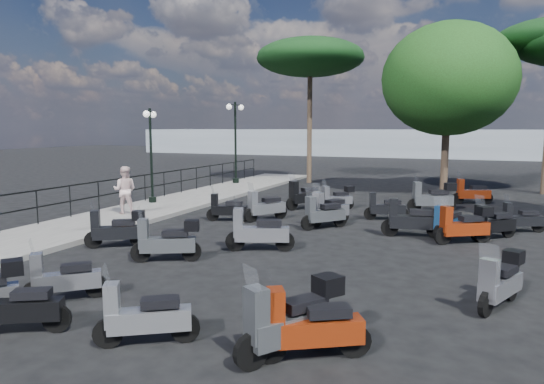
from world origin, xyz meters
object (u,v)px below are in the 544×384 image
at_px(scooter_22, 464,226).
at_px(scooter_14, 258,232).
at_px(pedestrian_far, 125,190).
at_px(scooter_10, 329,210).
at_px(scooter_27, 493,224).
at_px(scooter_12, 310,328).
at_px(scooter_11, 337,198).
at_px(scooter_21, 448,223).
at_px(scooter_5, 304,196).
at_px(lamp_post_2, 235,137).
at_px(scooter_8, 167,241).
at_px(scooter_17, 432,198).
at_px(scooter_4, 227,209).
at_px(scooter_7, 63,279).
at_px(scooter_23, 472,193).
at_px(scooter_15, 411,220).
at_px(lamp_post_1, 151,149).
at_px(pine_2, 310,58).
at_px(scooter_9, 323,214).
at_px(scooter_16, 385,208).
at_px(scooter_20, 500,282).
at_px(scooter_2, 116,230).
at_px(scooter_19, 292,321).
at_px(scooter_13, 144,317).
at_px(scooter_3, 265,207).
at_px(scooter_28, 521,219).
at_px(broadleaf_tree, 448,80).

bearing_deg(scooter_22, scooter_14, 87.19).
xyz_separation_m(pedestrian_far, scooter_14, (6.33, -2.52, -0.50)).
relative_size(scooter_10, scooter_27, 1.25).
height_order(scooter_12, scooter_22, scooter_22).
relative_size(scooter_11, scooter_21, 0.83).
bearing_deg(scooter_5, lamp_post_2, -13.40).
xyz_separation_m(lamp_post_2, scooter_27, (12.76, -9.01, -2.23)).
bearing_deg(scooter_8, scooter_27, -79.55).
relative_size(scooter_17, scooter_22, 1.16).
bearing_deg(scooter_27, scooter_4, 48.14).
height_order(pedestrian_far, scooter_14, pedestrian_far).
bearing_deg(scooter_7, scooter_23, -66.08).
bearing_deg(scooter_14, scooter_15, -68.26).
distance_m(scooter_17, scooter_27, 4.57).
distance_m(lamp_post_1, scooter_5, 6.50).
bearing_deg(pine_2, scooter_15, -59.90).
relative_size(scooter_9, scooter_16, 0.91).
bearing_deg(scooter_20, scooter_21, -54.93).
distance_m(scooter_2, scooter_11, 8.95).
bearing_deg(scooter_10, pine_2, -40.58).
xyz_separation_m(scooter_22, scooter_27, (0.75, 0.85, -0.06)).
bearing_deg(scooter_5, scooter_19, 139.51).
bearing_deg(scooter_7, scooter_4, -36.03).
height_order(scooter_13, scooter_27, scooter_27).
bearing_deg(scooter_27, lamp_post_2, 9.69).
distance_m(pedestrian_far, scooter_21, 10.86).
relative_size(lamp_post_2, scooter_20, 2.98).
distance_m(scooter_3, scooter_23, 9.39).
bearing_deg(scooter_20, scooter_2, 17.76).
relative_size(scooter_2, scooter_5, 0.89).
distance_m(scooter_7, scooter_15, 9.53).
relative_size(scooter_10, scooter_21, 1.12).
bearing_deg(scooter_12, scooter_2, 27.85).
bearing_deg(pine_2, lamp_post_1, -107.21).
height_order(scooter_2, scooter_28, scooter_2).
distance_m(scooter_7, broadleaf_tree, 19.67).
relative_size(scooter_12, scooter_28, 1.06).
xyz_separation_m(lamp_post_1, scooter_20, (12.65, -7.12, -1.85)).
bearing_deg(scooter_5, scooter_7, 117.55).
bearing_deg(scooter_23, scooter_15, 145.07).
height_order(scooter_3, scooter_28, scooter_3).
xyz_separation_m(scooter_14, scooter_17, (3.71, 7.88, 0.06)).
height_order(scooter_3, broadleaf_tree, broadleaf_tree).
bearing_deg(scooter_2, scooter_16, -74.90).
bearing_deg(lamp_post_1, scooter_16, -15.89).
bearing_deg(scooter_28, scooter_20, 147.99).
bearing_deg(pedestrian_far, scooter_17, -174.60).
bearing_deg(pine_2, scooter_9, -69.83).
bearing_deg(scooter_13, scooter_20, -85.95).
bearing_deg(scooter_8, scooter_12, -152.88).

